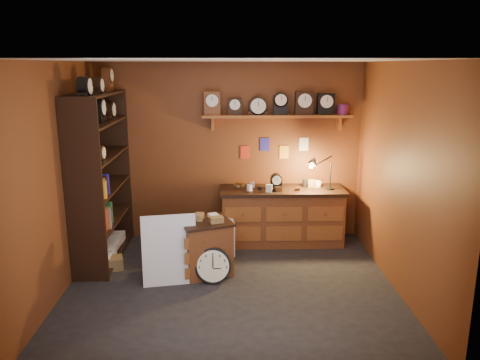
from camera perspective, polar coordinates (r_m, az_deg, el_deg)
name	(u,v)px	position (r m, az deg, el deg)	size (l,w,h in m)	color
floor	(231,287)	(5.89, -1.13, -12.89)	(4.00, 4.00, 0.00)	black
room_shell	(234,147)	(5.45, -0.75, 4.02)	(4.02, 3.62, 2.71)	brown
shelving_unit	(98,171)	(6.64, -16.90, 1.09)	(0.47, 1.60, 2.58)	black
workbench	(282,213)	(7.13, 5.14, -4.00)	(1.86, 0.66, 1.36)	brown
low_cabinet	(206,245)	(6.11, -4.17, -7.92)	(0.77, 0.71, 0.80)	brown
big_round_clock	(213,266)	(5.92, -3.30, -10.40)	(0.45, 0.16, 0.46)	black
white_panel	(171,282)	(6.07, -8.46, -12.22)	(0.67, 0.03, 0.89)	silver
mini_fridge	(217,236)	(6.82, -2.85, -6.81)	(0.52, 0.54, 0.50)	silver
floor_box_a	(113,263)	(6.55, -15.25, -9.77)	(0.26, 0.22, 0.16)	olive
floor_box_b	(156,269)	(6.31, -10.15, -10.63)	(0.20, 0.24, 0.12)	white
floor_box_c	(165,251)	(6.77, -9.10, -8.51)	(0.26, 0.21, 0.19)	olive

